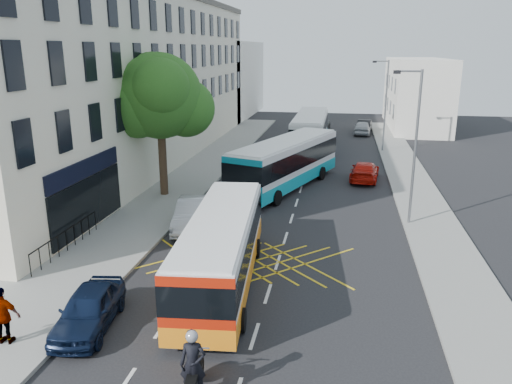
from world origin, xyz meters
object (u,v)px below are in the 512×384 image
at_px(motorbike, 193,368).
at_px(distant_car_dark, 365,125).
at_px(lamp_far, 385,101).
at_px(distant_car_silver, 363,128).
at_px(parked_car_blue, 89,309).
at_px(distant_car_grey, 319,125).
at_px(parked_car_silver, 193,214).
at_px(red_hatchback, 365,171).
at_px(street_tree, 159,97).
at_px(bus_far, 310,131).
at_px(lamp_near, 414,140).
at_px(bus_near, 222,249).
at_px(pedestrian_far, 3,316).
at_px(bus_mid, 286,163).

bearing_deg(motorbike, distant_car_dark, 76.52).
xyz_separation_m(lamp_far, distant_car_silver, (-1.41, 9.49, -3.87)).
bearing_deg(parked_car_blue, motorbike, -40.60).
bearing_deg(motorbike, parked_car_blue, 141.25).
distance_m(lamp_far, motorbike, 36.24).
xyz_separation_m(motorbike, distant_car_grey, (0.99, 46.79, -0.35)).
relative_size(parked_car_silver, distant_car_silver, 1.07).
xyz_separation_m(red_hatchback, distant_car_dark, (0.79, 22.26, 0.02)).
relative_size(street_tree, bus_far, 0.74).
height_order(motorbike, red_hatchback, motorbike).
relative_size(bus_far, distant_car_silver, 2.72).
bearing_deg(bus_far, street_tree, -115.83).
relative_size(lamp_near, motorbike, 3.34).
relative_size(bus_near, pedestrian_far, 5.49).
distance_m(bus_mid, distant_car_silver, 23.90).
bearing_deg(pedestrian_far, distant_car_dark, -110.07).
xyz_separation_m(parked_car_blue, pedestrian_far, (-2.04, -1.52, 0.41)).
distance_m(bus_near, bus_far, 28.24).
height_order(distant_car_grey, distant_car_dark, distant_car_dark).
xyz_separation_m(lamp_far, bus_far, (-6.53, -0.29, -2.85)).
relative_size(street_tree, lamp_near, 1.10).
bearing_deg(pedestrian_far, red_hatchback, -121.64).
relative_size(distant_car_grey, pedestrian_far, 2.45).
relative_size(lamp_far, distant_car_dark, 1.91).
bearing_deg(street_tree, motorbike, -67.85).
xyz_separation_m(bus_near, parked_car_silver, (-3.02, 6.10, -0.75)).
xyz_separation_m(red_hatchback, pedestrian_far, (-11.93, -23.21, 0.43)).
relative_size(parked_car_blue, red_hatchback, 0.88).
bearing_deg(bus_far, bus_mid, -93.03).
xyz_separation_m(bus_mid, pedestrian_far, (-6.56, -20.27, -0.62)).
xyz_separation_m(bus_far, red_hatchback, (4.62, -10.43, -1.09)).
xyz_separation_m(lamp_far, red_hatchback, (-1.91, -10.72, -3.95)).
bearing_deg(distant_car_grey, bus_far, -85.50).
distance_m(bus_far, pedestrian_far, 34.43).
distance_m(lamp_far, red_hatchback, 11.58).
distance_m(lamp_far, parked_car_blue, 34.71).
height_order(motorbike, distant_car_dark, motorbike).
relative_size(red_hatchback, pedestrian_far, 2.42).
bearing_deg(parked_car_blue, parked_car_silver, 78.43).
relative_size(lamp_far, bus_mid, 0.67).
height_order(lamp_near, distant_car_dark, lamp_near).
bearing_deg(distant_car_grey, parked_car_blue, -91.42).
height_order(bus_mid, distant_car_grey, bus_mid).
height_order(bus_mid, parked_car_silver, bus_mid).
distance_m(parked_car_blue, distant_car_silver, 43.16).
bearing_deg(street_tree, red_hatchback, 26.27).
bearing_deg(street_tree, distant_car_dark, 64.57).
bearing_deg(red_hatchback, pedestrian_far, 68.92).
bearing_deg(distant_car_silver, parked_car_silver, 77.24).
distance_m(bus_far, distant_car_silver, 11.08).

